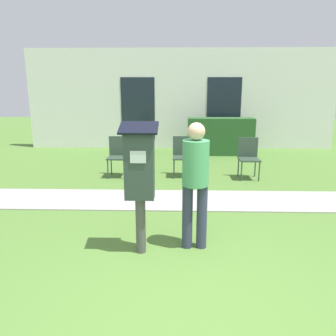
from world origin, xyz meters
The scene contains 9 objects.
ground_plane centered at (0.00, 0.00, 0.00)m, with size 40.00×40.00×0.00m, color #517A33.
sidewalk centered at (0.00, 2.99, 0.01)m, with size 12.00×1.10×0.02m.
building_facade centered at (0.00, 8.37, 1.60)m, with size 10.00×0.26×3.20m.
parking_meter centered at (-0.54, 1.08, 1.02)m, with size 0.44×0.31×1.59m.
person_standing centered at (0.12, 1.23, 0.93)m, with size 0.32×0.32×1.58m.
outdoor_chair_left centered at (-1.45, 4.67, 0.53)m, with size 0.44×0.44×0.90m.
outdoor_chair_middle centered at (0.02, 4.73, 0.53)m, with size 0.44×0.44×0.90m.
outdoor_chair_right centered at (1.48, 4.58, 0.53)m, with size 0.44×0.44×0.90m.
hedge_row centered at (1.19, 7.25, 0.55)m, with size 1.95×0.60×1.10m.
Camera 1 is at (-0.10, -2.59, 1.97)m, focal length 35.00 mm.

